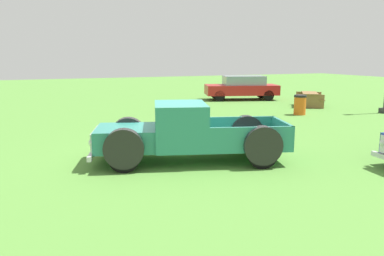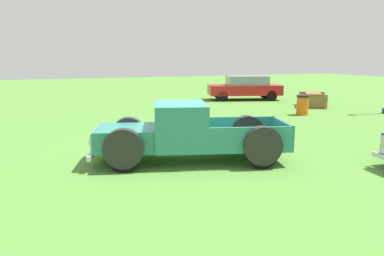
{
  "view_description": "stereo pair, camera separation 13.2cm",
  "coord_description": "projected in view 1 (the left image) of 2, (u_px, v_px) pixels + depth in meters",
  "views": [
    {
      "loc": [
        9.84,
        -3.65,
        2.79
      ],
      "look_at": [
        0.61,
        0.2,
        0.9
      ],
      "focal_mm": 35.8,
      "sensor_mm": 36.0,
      "label": 1
    },
    {
      "loc": [
        9.89,
        -3.52,
        2.79
      ],
      "look_at": [
        0.61,
        0.2,
        0.9
      ],
      "focal_mm": 35.8,
      "sensor_mm": 36.0,
      "label": 2
    }
  ],
  "objects": [
    {
      "name": "sedan_distant_a",
      "position": [
        242.0,
        87.0,
        24.59
      ],
      "size": [
        3.13,
        4.92,
        1.53
      ],
      "color": "#B21E1E",
      "rests_on": "ground_plane"
    },
    {
      "name": "ground_plane",
      "position": [
        177.0,
        156.0,
        10.82
      ],
      "size": [
        80.0,
        80.0,
        0.0
      ],
      "primitive_type": "plane",
      "color": "#548C38"
    },
    {
      "name": "picnic_table",
      "position": [
        310.0,
        98.0,
        21.33
      ],
      "size": [
        2.32,
        2.25,
        0.78
      ],
      "color": "olive",
      "rests_on": "ground_plane"
    },
    {
      "name": "trash_can",
      "position": [
        300.0,
        105.0,
        18.34
      ],
      "size": [
        0.59,
        0.59,
        0.95
      ],
      "color": "orange",
      "rests_on": "ground_plane"
    },
    {
      "name": "pickup_truck_foreground",
      "position": [
        178.0,
        134.0,
        10.16
      ],
      "size": [
        3.25,
        5.43,
        1.57
      ],
      "color": "#2D8475",
      "rests_on": "ground_plane"
    }
  ]
}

